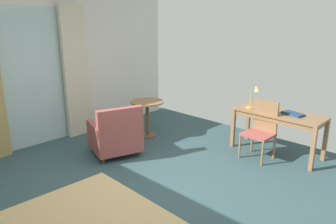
{
  "coord_description": "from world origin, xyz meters",
  "views": [
    {
      "loc": [
        -2.57,
        -2.75,
        2.25
      ],
      "look_at": [
        0.45,
        0.13,
        1.03
      ],
      "focal_mm": 34.54,
      "sensor_mm": 36.0,
      "label": 1
    }
  ],
  "objects_px": {
    "armchair_by_window": "(116,135)",
    "round_cafe_table": "(147,111)",
    "writing_desk": "(278,117)",
    "desk_lamp": "(255,93)",
    "desk_chair": "(261,127)",
    "closed_book": "(293,114)"
  },
  "relations": [
    {
      "from": "closed_book",
      "to": "armchair_by_window",
      "type": "xyz_separation_m",
      "value": [
        -1.96,
        2.15,
        -0.4
      ]
    },
    {
      "from": "desk_chair",
      "to": "armchair_by_window",
      "type": "bearing_deg",
      "value": 131.89
    },
    {
      "from": "desk_chair",
      "to": "round_cafe_table",
      "type": "height_order",
      "value": "desk_chair"
    },
    {
      "from": "writing_desk",
      "to": "closed_book",
      "type": "distance_m",
      "value": 0.26
    },
    {
      "from": "desk_lamp",
      "to": "armchair_by_window",
      "type": "height_order",
      "value": "desk_lamp"
    },
    {
      "from": "armchair_by_window",
      "to": "desk_chair",
      "type": "bearing_deg",
      "value": -48.11
    },
    {
      "from": "writing_desk",
      "to": "desk_lamp",
      "type": "distance_m",
      "value": 0.56
    },
    {
      "from": "desk_lamp",
      "to": "armchair_by_window",
      "type": "relative_size",
      "value": 0.45
    },
    {
      "from": "closed_book",
      "to": "round_cafe_table",
      "type": "xyz_separation_m",
      "value": [
        -0.97,
        2.45,
        -0.23
      ]
    },
    {
      "from": "armchair_by_window",
      "to": "round_cafe_table",
      "type": "bearing_deg",
      "value": 16.57
    },
    {
      "from": "writing_desk",
      "to": "closed_book",
      "type": "relative_size",
      "value": 4.4
    },
    {
      "from": "desk_lamp",
      "to": "desk_chair",
      "type": "bearing_deg",
      "value": -130.92
    },
    {
      "from": "armchair_by_window",
      "to": "round_cafe_table",
      "type": "distance_m",
      "value": 1.05
    },
    {
      "from": "writing_desk",
      "to": "desk_chair",
      "type": "distance_m",
      "value": 0.38
    },
    {
      "from": "writing_desk",
      "to": "round_cafe_table",
      "type": "relative_size",
      "value": 2.09
    },
    {
      "from": "closed_book",
      "to": "armchair_by_window",
      "type": "relative_size",
      "value": 0.36
    },
    {
      "from": "desk_chair",
      "to": "round_cafe_table",
      "type": "distance_m",
      "value": 2.18
    },
    {
      "from": "desk_chair",
      "to": "closed_book",
      "type": "distance_m",
      "value": 0.55
    },
    {
      "from": "closed_book",
      "to": "armchair_by_window",
      "type": "distance_m",
      "value": 2.94
    },
    {
      "from": "writing_desk",
      "to": "armchair_by_window",
      "type": "height_order",
      "value": "armchair_by_window"
    },
    {
      "from": "desk_chair",
      "to": "desk_lamp",
      "type": "relative_size",
      "value": 2.26
    },
    {
      "from": "armchair_by_window",
      "to": "round_cafe_table",
      "type": "relative_size",
      "value": 1.33
    }
  ]
}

